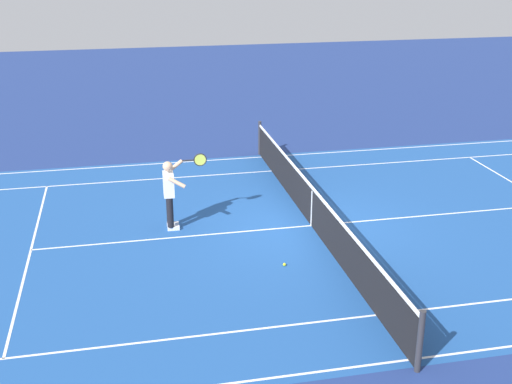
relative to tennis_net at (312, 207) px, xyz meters
name	(u,v)px	position (x,y,z in m)	size (l,w,h in m)	color
ground_plane	(312,226)	(0.00, 0.00, -0.49)	(60.00, 60.00, 0.00)	navy
court_slab	(312,226)	(0.00, 0.00, -0.49)	(24.20, 11.40, 0.00)	#1E4C93
court_line_markings	(312,226)	(0.00, 0.00, -0.49)	(23.85, 11.05, 0.01)	white
tennis_net	(312,207)	(0.00, 0.00, 0.00)	(0.10, 11.70, 1.08)	#2D2D33
tennis_player_near	(170,191)	(3.26, -0.57, 0.44)	(1.07, 0.78, 1.70)	black
tennis_ball	(284,264)	(1.15, 1.89, -0.46)	(0.07, 0.07, 0.07)	#CCE01E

